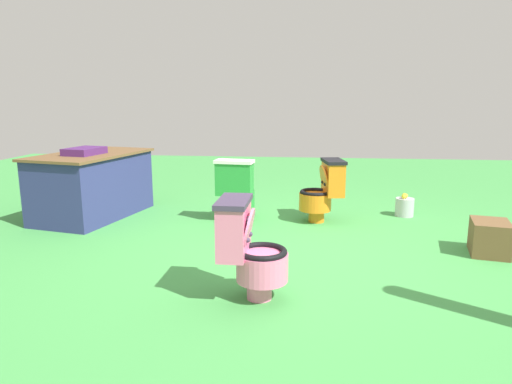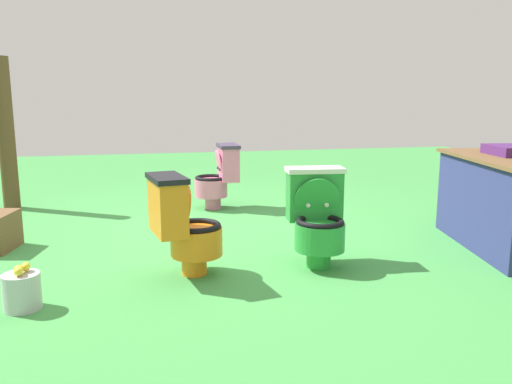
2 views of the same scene
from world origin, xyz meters
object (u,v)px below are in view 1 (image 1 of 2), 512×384
object	(u,v)px
toilet_orange	(323,190)
vendor_table	(92,185)
toilet_pink	(249,248)
toilet_green	(237,189)
small_crate	(490,238)
lemon_bucket	(405,207)

from	to	relation	value
toilet_orange	vendor_table	distance (m)	2.76
toilet_orange	vendor_table	xyz separation A→B (m)	(-0.05, 2.76, 0.02)
toilet_pink	toilet_orange	distance (m)	2.23
toilet_green	small_crate	xyz separation A→B (m)	(-0.94, -2.48, -0.22)
small_crate	toilet_orange	bearing A→B (deg)	56.72
toilet_orange	vendor_table	size ratio (longest dim) A/B	0.45
toilet_orange	small_crate	world-z (taller)	toilet_orange
toilet_green	lemon_bucket	bearing A→B (deg)	17.88
small_crate	lemon_bucket	world-z (taller)	small_crate
toilet_orange	toilet_green	bearing A→B (deg)	81.76
toilet_green	toilet_pink	size ratio (longest dim) A/B	1.00
toilet_green	small_crate	bearing A→B (deg)	-14.41
toilet_green	toilet_pink	xyz separation A→B (m)	(-2.12, -0.41, 0.00)
toilet_green	lemon_bucket	size ratio (longest dim) A/B	2.63
toilet_pink	small_crate	distance (m)	2.40
toilet_pink	lemon_bucket	world-z (taller)	toilet_pink
toilet_green	small_crate	size ratio (longest dim) A/B	1.82
toilet_pink	lemon_bucket	bearing A→B (deg)	148.42
vendor_table	lemon_bucket	xyz separation A→B (m)	(0.43, -3.75, -0.28)
lemon_bucket	small_crate	bearing A→B (deg)	-160.20
toilet_pink	small_crate	world-z (taller)	toilet_pink
vendor_table	small_crate	size ratio (longest dim) A/B	4.02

